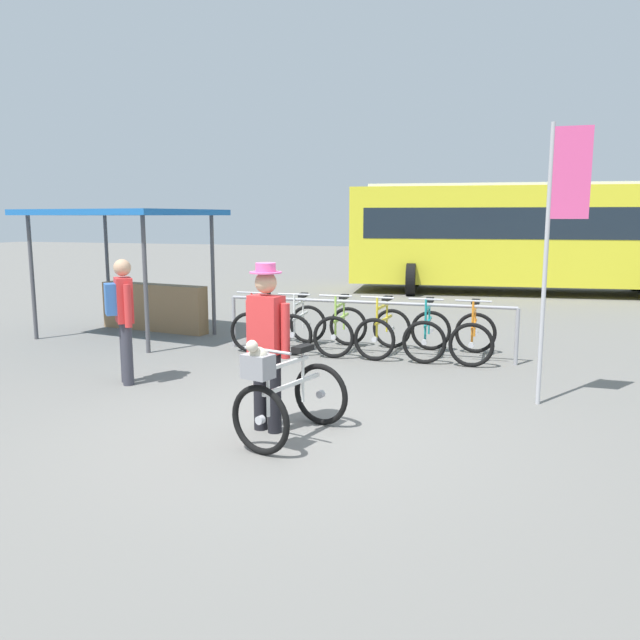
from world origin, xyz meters
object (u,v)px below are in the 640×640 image
object	(u,v)px
featured_bicycle	(285,394)
racked_bike_lime	(341,329)
racked_bike_red	(261,325)
bus_distant	(530,232)
market_stall	(137,259)
pedestrian_with_backpack	(123,313)
racked_bike_white	(300,327)
banner_flag	(561,212)
racked_bike_teal	(428,334)
racked_bike_yellow	(384,331)
racked_bike_orange	(474,336)
person_with_featured_bike	(267,340)

from	to	relation	value
featured_bicycle	racked_bike_lime	bearing A→B (deg)	98.32
racked_bike_red	featured_bicycle	bearing A→B (deg)	-64.45
bus_distant	market_stall	world-z (taller)	bus_distant
racked_bike_lime	pedestrian_with_backpack	bearing A→B (deg)	-127.59
racked_bike_white	market_stall	bearing A→B (deg)	173.26
racked_bike_lime	bus_distant	bearing A→B (deg)	72.49
racked_bike_red	banner_flag	bearing A→B (deg)	-25.26
pedestrian_with_backpack	racked_bike_teal	bearing A→B (deg)	38.35
racked_bike_red	banner_flag	world-z (taller)	banner_flag
bus_distant	market_stall	size ratio (longest dim) A/B	2.98
racked_bike_yellow	racked_bike_teal	world-z (taller)	same
racked_bike_orange	market_stall	bearing A→B (deg)	176.54
racked_bike_red	bus_distant	size ratio (longest dim) A/B	0.11
racked_bike_lime	racked_bike_orange	distance (m)	2.10
banner_flag	bus_distant	bearing A→B (deg)	90.92
racked_bike_lime	featured_bicycle	xyz separation A→B (m)	(0.62, -4.24, 0.12)
racked_bike_yellow	featured_bicycle	size ratio (longest dim) A/B	0.91
racked_bike_yellow	racked_bike_orange	size ratio (longest dim) A/B	1.05
market_stall	banner_flag	distance (m)	7.65
bus_distant	banner_flag	bearing A→B (deg)	-89.08
racked_bike_lime	racked_bike_teal	bearing A→B (deg)	0.49
racked_bike_orange	person_with_featured_bike	size ratio (longest dim) A/B	0.63
racked_bike_yellow	racked_bike_orange	xyz separation A→B (m)	(1.40, 0.01, 0.00)
banner_flag	pedestrian_with_backpack	bearing A→B (deg)	-172.95
racked_bike_orange	banner_flag	distance (m)	3.04
person_with_featured_bike	racked_bike_teal	bearing A→B (deg)	74.97
bus_distant	market_stall	distance (m)	11.36
racked_bike_yellow	featured_bicycle	xyz separation A→B (m)	(-0.08, -4.24, 0.12)
pedestrian_with_backpack	banner_flag	xyz separation A→B (m)	(5.29, 0.65, 1.29)
racked_bike_orange	person_with_featured_bike	xyz separation A→B (m)	(-1.77, -3.99, 0.58)
racked_bike_lime	racked_bike_orange	xyz separation A→B (m)	(2.10, 0.02, 0.00)
racked_bike_red	featured_bicycle	xyz separation A→B (m)	(2.02, -4.23, 0.12)
racked_bike_red	person_with_featured_bike	size ratio (longest dim) A/B	0.63
racked_bike_red	market_stall	distance (m)	2.86
racked_bike_red	racked_bike_yellow	world-z (taller)	same
racked_bike_white	market_stall	world-z (taller)	market_stall
banner_flag	racked_bike_red	bearing A→B (deg)	154.74
racked_bike_yellow	bus_distant	size ratio (longest dim) A/B	0.11
racked_bike_white	racked_bike_orange	distance (m)	2.80
racked_bike_lime	racked_bike_yellow	world-z (taller)	same
pedestrian_with_backpack	racked_bike_yellow	bearing A→B (deg)	44.51
person_with_featured_bike	market_stall	xyz separation A→B (m)	(-4.36, 4.36, 0.45)
market_stall	banner_flag	size ratio (longest dim) A/B	1.07
pedestrian_with_backpack	person_with_featured_bike	bearing A→B (deg)	-25.18
racked_bike_red	bus_distant	xyz separation A→B (m)	(4.35, 9.35, 1.37)
racked_bike_white	bus_distant	world-z (taller)	bus_distant
racked_bike_red	racked_bike_teal	bearing A→B (deg)	0.49
featured_bicycle	racked_bike_white	bearing A→B (deg)	107.32
racked_bike_lime	banner_flag	world-z (taller)	banner_flag
person_with_featured_bike	pedestrian_with_backpack	bearing A→B (deg)	154.82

